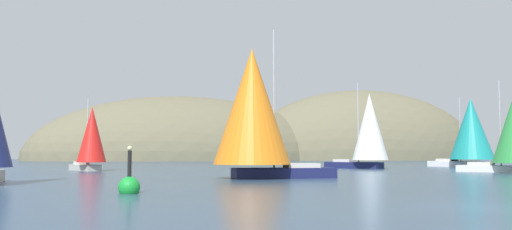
# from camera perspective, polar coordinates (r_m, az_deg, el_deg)

# --- Properties ---
(ground_plane) EXTENTS (360.00, 360.00, 0.00)m
(ground_plane) POSITION_cam_1_polar(r_m,az_deg,el_deg) (22.14, 22.86, -8.94)
(ground_plane) COLOR #2D4760
(headland_right) EXTENTS (75.92, 44.00, 42.37)m
(headland_right) POSITION_cam_1_polar(r_m,az_deg,el_deg) (169.28, 11.16, -4.63)
(headland_right) COLOR #6B664C
(headland_right) RESTS_ON ground_plane
(headland_center) EXTENTS (85.26, 44.00, 35.74)m
(headland_center) POSITION_cam_1_polar(r_m,az_deg,el_deg) (153.67, -7.72, -4.74)
(headland_center) COLOR #6B664C
(headland_center) RESTS_ON ground_plane
(sailboat_orange_sail) EXTENTS (9.96, 6.23, 12.13)m
(sailboat_orange_sail) POSITION_cam_1_polar(r_m,az_deg,el_deg) (43.74, -0.26, 0.63)
(sailboat_orange_sail) COLOR #191E4C
(sailboat_orange_sail) RESTS_ON ground_plane
(sailboat_teal_sail) EXTENTS (8.04, 10.77, 10.34)m
(sailboat_teal_sail) POSITION_cam_1_polar(r_m,az_deg,el_deg) (84.44, 21.54, -1.52)
(sailboat_teal_sail) COLOR white
(sailboat_teal_sail) RESTS_ON ground_plane
(sailboat_white_mainsail) EXTENTS (7.99, 9.18, 11.48)m
(sailboat_white_mainsail) POSITION_cam_1_polar(r_m,az_deg,el_deg) (73.39, 11.69, -1.50)
(sailboat_white_mainsail) COLOR #191E4C
(sailboat_white_mainsail) RESTS_ON ground_plane
(sailboat_red_spinnaker) EXTENTS (4.89, 6.68, 8.36)m
(sailboat_red_spinnaker) POSITION_cam_1_polar(r_m,az_deg,el_deg) (64.90, -16.89, -2.28)
(sailboat_red_spinnaker) COLOR #B7B2A8
(sailboat_red_spinnaker) RESTS_ON ground_plane
(channel_buoy) EXTENTS (1.10, 1.10, 2.64)m
(channel_buoy) POSITION_cam_1_polar(r_m,az_deg,el_deg) (28.33, -13.15, -7.25)
(channel_buoy) COLOR green
(channel_buoy) RESTS_ON ground_plane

